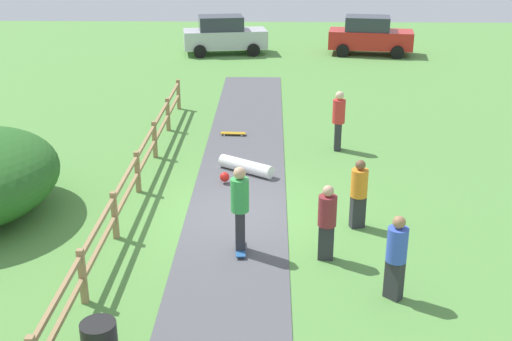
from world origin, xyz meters
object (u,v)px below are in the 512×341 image
bystander_orange (359,191)px  parked_car_red (370,36)px  bystander_maroon (327,219)px  skateboard_loose (233,133)px  skater_riding (240,205)px  parked_car_silver (224,35)px  bystander_red (339,118)px  skater_fallen (244,167)px  bystander_blue (396,254)px

bystander_orange → parked_car_red: 20.10m
bystander_maroon → bystander_orange: bearing=61.0°
skateboard_loose → bystander_orange: size_ratio=0.49×
skater_riding → parked_car_red: skater_riding is taller
skateboard_loose → parked_car_silver: (-1.22, 13.35, 0.87)m
skater_riding → bystander_maroon: bearing=-8.1°
bystander_red → parked_car_red: parked_car_red is taller
skater_fallen → parked_car_red: size_ratio=0.36×
bystander_orange → parked_car_red: (3.00, 19.88, 0.06)m
bystander_maroon → skater_fallen: bearing=111.8°
bystander_blue → bystander_orange: bystander_blue is taller
skater_fallen → parked_car_silver: 16.76m
skater_fallen → bystander_red: size_ratio=0.87×
skater_fallen → bystander_orange: (2.71, -3.20, 0.70)m
skater_riding → bystander_red: skater_riding is taller
skater_fallen → skateboard_loose: skater_fallen is taller
bystander_red → parked_car_silver: 15.27m
parked_car_red → parked_car_silver: size_ratio=1.00×
skateboard_loose → bystander_maroon: bearing=-73.5°
bystander_red → parked_car_silver: bearing=107.0°
parked_car_red → bystander_blue: bearing=-96.7°
parked_car_silver → skater_fallen: bearing=-84.1°
skateboard_loose → bystander_orange: bearing=-63.8°
skater_fallen → parked_car_silver: size_ratio=0.36×
skater_fallen → bystander_orange: bystander_orange is taller
bystander_blue → bystander_maroon: size_ratio=1.02×
skater_riding → parked_car_red: size_ratio=0.43×
bystander_blue → bystander_red: bearing=92.0°
skater_fallen → parked_car_red: bearing=71.1°
bystander_red → bystander_blue: bearing=-88.0°
skater_riding → skater_fallen: bearing=91.2°
bystander_blue → bystander_red: 8.22m
skater_fallen → bystander_blue: 6.90m
skateboard_loose → bystander_red: 3.60m
bystander_orange → bystander_blue: bearing=-83.9°
skater_riding → parked_car_silver: 21.18m
bystander_maroon → bystander_red: bearing=82.7°
skater_riding → skateboard_loose: 7.84m
skateboard_loose → bystander_maroon: size_ratio=0.49×
bystander_maroon → parked_car_silver: (-3.60, 21.36, 0.05)m
parked_car_red → bystander_maroon: bearing=-100.2°
bystander_blue → parked_car_red: size_ratio=0.38×
bystander_orange → parked_car_silver: (-4.43, 19.86, 0.06)m
skater_fallen → skateboard_loose: 3.35m
parked_car_red → bystander_orange: bearing=-98.6°
bystander_blue → bystander_maroon: bystander_blue is taller
skateboard_loose → bystander_orange: 7.30m
skateboard_loose → parked_car_silver: bearing=95.2°
bystander_orange → bystander_maroon: 1.71m
skater_fallen → bystander_maroon: size_ratio=0.96×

